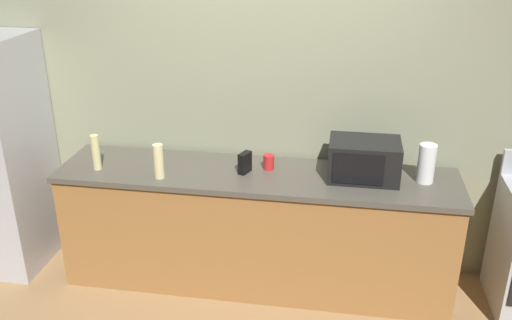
% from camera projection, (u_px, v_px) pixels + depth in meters
% --- Properties ---
extents(ground_plane, '(8.00, 8.00, 0.00)m').
position_uv_depth(ground_plane, '(247.00, 312.00, 3.93)').
color(ground_plane, '#A87F51').
extents(back_wall, '(6.40, 0.10, 2.70)m').
position_uv_depth(back_wall, '(265.00, 95.00, 4.13)').
color(back_wall, gray).
rests_on(back_wall, ground_plane).
extents(counter_run, '(2.84, 0.64, 0.90)m').
position_uv_depth(counter_run, '(256.00, 228.00, 4.11)').
color(counter_run, '#9E6B38').
rests_on(counter_run, ground_plane).
extents(microwave, '(0.48, 0.35, 0.27)m').
position_uv_depth(microwave, '(364.00, 160.00, 3.81)').
color(microwave, black).
rests_on(microwave, counter_run).
extents(paper_towel_roll, '(0.12, 0.12, 0.27)m').
position_uv_depth(paper_towel_roll, '(426.00, 163.00, 3.75)').
color(paper_towel_roll, white).
rests_on(paper_towel_roll, counter_run).
extents(cordless_phone, '(0.09, 0.12, 0.15)m').
position_uv_depth(cordless_phone, '(245.00, 163.00, 3.91)').
color(cordless_phone, black).
rests_on(cordless_phone, counter_run).
extents(bottle_hand_soap, '(0.07, 0.07, 0.24)m').
position_uv_depth(bottle_hand_soap, '(159.00, 161.00, 3.82)').
color(bottle_hand_soap, beige).
rests_on(bottle_hand_soap, counter_run).
extents(bottle_vinegar, '(0.06, 0.06, 0.26)m').
position_uv_depth(bottle_vinegar, '(96.00, 152.00, 3.95)').
color(bottle_vinegar, beige).
rests_on(bottle_vinegar, counter_run).
extents(mug_red, '(0.08, 0.08, 0.11)m').
position_uv_depth(mug_red, '(269.00, 162.00, 3.98)').
color(mug_red, red).
rests_on(mug_red, counter_run).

